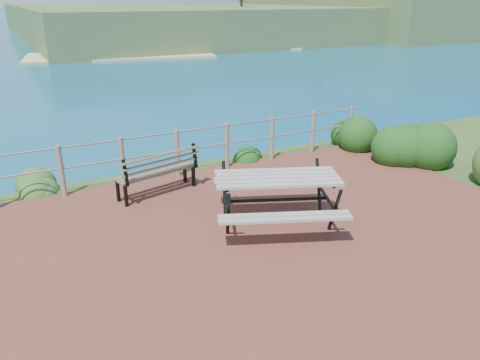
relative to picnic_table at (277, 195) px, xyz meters
The scene contains 9 objects.
ground 0.97m from the picnic_table, 143.10° to the right, with size 10.00×7.00×0.12m, color brown.
safety_railing 2.94m from the picnic_table, 102.64° to the left, with size 9.40×0.10×1.00m.
distant_bay 265.68m from the picnic_table, 49.53° to the left, with size 290.00×232.36×24.00m.
picnic_table is the anchor object (origin of this frame).
park_bench 2.53m from the picnic_table, 121.88° to the left, with size 1.65×0.75×0.91m.
shrub_right_front 4.57m from the picnic_table, 15.33° to the left, with size 1.33×1.33×1.88m, color #153D12.
shrub_right_edge 4.99m from the picnic_table, 34.07° to the left, with size 0.99×0.99×1.41m, color #153D12.
shrub_lip_west 4.79m from the picnic_table, 132.89° to the left, with size 0.86×0.86×0.64m, color #255520.
shrub_lip_east 3.58m from the picnic_table, 69.79° to the left, with size 0.67×0.67×0.38m, color #153D12.
Camera 1 is at (-3.16, -5.44, 3.56)m, focal length 35.00 mm.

